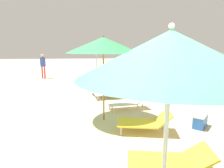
% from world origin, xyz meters
% --- Properties ---
extents(umbrella_nearest, '(1.85, 1.85, 2.45)m').
position_xyz_m(umbrella_nearest, '(0.20, 0.24, 2.15)').
color(umbrella_nearest, silver).
rests_on(umbrella_nearest, ground).
extents(lounger_nearest_shoreside, '(1.52, 0.88, 0.52)m').
position_xyz_m(lounger_nearest_shoreside, '(0.77, 1.39, 0.28)').
color(lounger_nearest_shoreside, yellow).
rests_on(lounger_nearest_shoreside, ground).
extents(umbrella_second, '(2.20, 2.20, 2.59)m').
position_xyz_m(umbrella_second, '(-0.23, 4.20, 2.30)').
color(umbrella_second, olive).
rests_on(umbrella_second, ground).
extents(lounger_second_shoreside, '(1.49, 0.78, 0.50)m').
position_xyz_m(lounger_second_shoreside, '(0.68, 5.20, 0.27)').
color(lounger_second_shoreside, white).
rests_on(lounger_second_shoreside, ground).
extents(lounger_second_inland, '(1.49, 0.92, 0.58)m').
position_xyz_m(lounger_second_inland, '(0.81, 3.18, 0.30)').
color(lounger_second_inland, yellow).
rests_on(lounger_second_inland, ground).
extents(umbrella_farthest, '(1.94, 1.94, 2.56)m').
position_xyz_m(umbrella_farthest, '(-0.36, 7.80, 2.26)').
color(umbrella_farthest, silver).
rests_on(umbrella_farthest, ground).
extents(lounger_farthest_shoreside, '(1.34, 0.58, 0.50)m').
position_xyz_m(lounger_farthest_shoreside, '(0.69, 8.93, 0.27)').
color(lounger_farthest_shoreside, white).
rests_on(lounger_farthest_shoreside, ground).
extents(lounger_farthest_inland, '(1.62, 0.80, 0.60)m').
position_xyz_m(lounger_farthest_inland, '(0.33, 6.84, 0.26)').
color(lounger_farthest_inland, white).
rests_on(lounger_farthest_inland, ground).
extents(person_walking_far, '(0.39, 0.27, 1.79)m').
position_xyz_m(person_walking_far, '(-4.16, 13.08, 1.10)').
color(person_walking_far, '#D8334C').
rests_on(person_walking_far, ground).
extents(cooler_box, '(0.60, 0.61, 0.39)m').
position_xyz_m(cooler_box, '(2.46, 3.35, 0.20)').
color(cooler_box, '#2659B2').
rests_on(cooler_box, ground).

